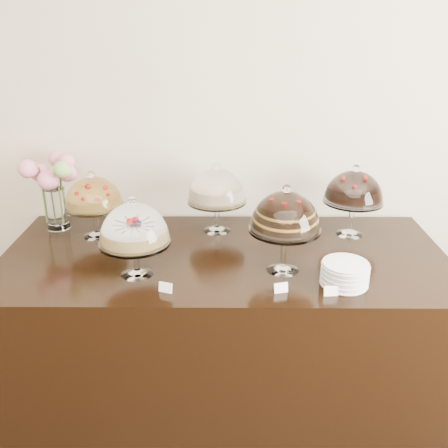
{
  "coord_description": "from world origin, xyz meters",
  "views": [
    {
      "loc": [
        0.0,
        0.22,
        1.99
      ],
      "look_at": [
        -0.02,
        2.4,
        1.08
      ],
      "focal_mm": 40.0,
      "sensor_mm": 36.0,
      "label": 1
    }
  ],
  "objects_px": {
    "cake_stand_cheesecake": "(217,188)",
    "flower_vase": "(53,182)",
    "cake_stand_choco_layer": "(285,214)",
    "plate_stack": "(345,274)",
    "cake_stand_sugar_sponge": "(134,227)",
    "cake_stand_dark_choco": "(354,190)",
    "display_counter": "(224,330)",
    "cake_stand_fruit_tart": "(93,195)"
  },
  "relations": [
    {
      "from": "cake_stand_cheesecake",
      "to": "flower_vase",
      "type": "bearing_deg",
      "value": 177.79
    },
    {
      "from": "cake_stand_choco_layer",
      "to": "plate_stack",
      "type": "height_order",
      "value": "cake_stand_choco_layer"
    },
    {
      "from": "cake_stand_sugar_sponge",
      "to": "plate_stack",
      "type": "height_order",
      "value": "cake_stand_sugar_sponge"
    },
    {
      "from": "cake_stand_sugar_sponge",
      "to": "flower_vase",
      "type": "xyz_separation_m",
      "value": [
        -0.53,
        0.54,
        0.03
      ]
    },
    {
      "from": "cake_stand_dark_choco",
      "to": "plate_stack",
      "type": "height_order",
      "value": "cake_stand_dark_choco"
    },
    {
      "from": "display_counter",
      "to": "cake_stand_fruit_tart",
      "type": "bearing_deg",
      "value": 162.46
    },
    {
      "from": "flower_vase",
      "to": "plate_stack",
      "type": "height_order",
      "value": "flower_vase"
    },
    {
      "from": "display_counter",
      "to": "cake_stand_sugar_sponge",
      "type": "relative_size",
      "value": 5.84
    },
    {
      "from": "cake_stand_choco_layer",
      "to": "plate_stack",
      "type": "distance_m",
      "value": 0.37
    },
    {
      "from": "plate_stack",
      "to": "cake_stand_fruit_tart",
      "type": "bearing_deg",
      "value": 156.67
    },
    {
      "from": "plate_stack",
      "to": "flower_vase",
      "type": "bearing_deg",
      "value": 156.49
    },
    {
      "from": "display_counter",
      "to": "cake_stand_cheesecake",
      "type": "distance_m",
      "value": 0.75
    },
    {
      "from": "display_counter",
      "to": "flower_vase",
      "type": "relative_size",
      "value": 5.39
    },
    {
      "from": "cake_stand_choco_layer",
      "to": "cake_stand_cheesecake",
      "type": "relative_size",
      "value": 1.08
    },
    {
      "from": "display_counter",
      "to": "flower_vase",
      "type": "height_order",
      "value": "flower_vase"
    },
    {
      "from": "cake_stand_sugar_sponge",
      "to": "cake_stand_choco_layer",
      "type": "height_order",
      "value": "cake_stand_choco_layer"
    },
    {
      "from": "cake_stand_sugar_sponge",
      "to": "cake_stand_dark_choco",
      "type": "distance_m",
      "value": 1.17
    },
    {
      "from": "display_counter",
      "to": "plate_stack",
      "type": "bearing_deg",
      "value": -30.12
    },
    {
      "from": "plate_stack",
      "to": "cake_stand_sugar_sponge",
      "type": "bearing_deg",
      "value": 174.44
    },
    {
      "from": "cake_stand_cheesecake",
      "to": "cake_stand_fruit_tart",
      "type": "relative_size",
      "value": 1.06
    },
    {
      "from": "cake_stand_sugar_sponge",
      "to": "plate_stack",
      "type": "distance_m",
      "value": 0.94
    },
    {
      "from": "cake_stand_sugar_sponge",
      "to": "cake_stand_choco_layer",
      "type": "relative_size",
      "value": 0.9
    },
    {
      "from": "cake_stand_sugar_sponge",
      "to": "cake_stand_cheesecake",
      "type": "bearing_deg",
      "value": 55.26
    },
    {
      "from": "display_counter",
      "to": "cake_stand_dark_choco",
      "type": "relative_size",
      "value": 5.68
    },
    {
      "from": "display_counter",
      "to": "plate_stack",
      "type": "xyz_separation_m",
      "value": [
        0.53,
        -0.31,
        0.5
      ]
    },
    {
      "from": "display_counter",
      "to": "cake_stand_choco_layer",
      "type": "distance_m",
      "value": 0.8
    },
    {
      "from": "cake_stand_cheesecake",
      "to": "cake_stand_dark_choco",
      "type": "height_order",
      "value": "cake_stand_dark_choco"
    },
    {
      "from": "plate_stack",
      "to": "display_counter",
      "type": "bearing_deg",
      "value": 149.88
    },
    {
      "from": "flower_vase",
      "to": "cake_stand_choco_layer",
      "type": "bearing_deg",
      "value": -22.45
    },
    {
      "from": "cake_stand_sugar_sponge",
      "to": "plate_stack",
      "type": "bearing_deg",
      "value": -5.56
    },
    {
      "from": "display_counter",
      "to": "plate_stack",
      "type": "distance_m",
      "value": 0.79
    },
    {
      "from": "cake_stand_fruit_tart",
      "to": "flower_vase",
      "type": "height_order",
      "value": "flower_vase"
    },
    {
      "from": "cake_stand_dark_choco",
      "to": "display_counter",
      "type": "bearing_deg",
      "value": -159.81
    },
    {
      "from": "cake_stand_choco_layer",
      "to": "cake_stand_cheesecake",
      "type": "bearing_deg",
      "value": 124.25
    },
    {
      "from": "cake_stand_cheesecake",
      "to": "plate_stack",
      "type": "relative_size",
      "value": 1.9
    },
    {
      "from": "cake_stand_choco_layer",
      "to": "flower_vase",
      "type": "height_order",
      "value": "cake_stand_choco_layer"
    },
    {
      "from": "display_counter",
      "to": "cake_stand_fruit_tart",
      "type": "height_order",
      "value": "cake_stand_fruit_tart"
    },
    {
      "from": "cake_stand_sugar_sponge",
      "to": "cake_stand_choco_layer",
      "type": "distance_m",
      "value": 0.67
    },
    {
      "from": "cake_stand_fruit_tart",
      "to": "plate_stack",
      "type": "xyz_separation_m",
      "value": [
        1.21,
        -0.52,
        -0.18
      ]
    },
    {
      "from": "cake_stand_dark_choco",
      "to": "cake_stand_cheesecake",
      "type": "bearing_deg",
      "value": 176.54
    },
    {
      "from": "cake_stand_cheesecake",
      "to": "cake_stand_fruit_tart",
      "type": "bearing_deg",
      "value": -173.17
    },
    {
      "from": "display_counter",
      "to": "cake_stand_dark_choco",
      "type": "xyz_separation_m",
      "value": [
        0.68,
        0.25,
        0.7
      ]
    }
  ]
}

